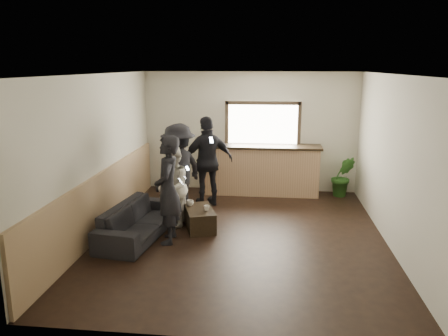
# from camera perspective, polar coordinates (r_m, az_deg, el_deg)

# --- Properties ---
(ground) EXTENTS (5.00, 6.00, 0.01)m
(ground) POSITION_cam_1_polar(r_m,az_deg,el_deg) (7.81, 2.09, -8.85)
(ground) COLOR black
(room_shell) EXTENTS (5.01, 6.01, 2.80)m
(room_shell) POSITION_cam_1_polar(r_m,az_deg,el_deg) (7.47, -3.46, 1.89)
(room_shell) COLOR silver
(room_shell) RESTS_ON ground
(bar_counter) EXTENTS (2.70, 0.68, 2.13)m
(bar_counter) POSITION_cam_1_polar(r_m,az_deg,el_deg) (10.18, 4.94, 0.19)
(bar_counter) COLOR tan
(bar_counter) RESTS_ON ground
(sofa) EXTENTS (1.05, 2.09, 0.59)m
(sofa) POSITION_cam_1_polar(r_m,az_deg,el_deg) (7.83, -11.09, -6.76)
(sofa) COLOR black
(sofa) RESTS_ON ground
(coffee_table) EXTENTS (0.72, 0.96, 0.38)m
(coffee_table) POSITION_cam_1_polar(r_m,az_deg,el_deg) (8.09, -3.19, -6.61)
(coffee_table) COLOR black
(coffee_table) RESTS_ON ground
(cup_a) EXTENTS (0.19, 0.19, 0.11)m
(cup_a) POSITION_cam_1_polar(r_m,az_deg,el_deg) (8.20, -4.48, -4.57)
(cup_a) COLOR silver
(cup_a) RESTS_ON coffee_table
(cup_b) EXTENTS (0.14, 0.14, 0.09)m
(cup_b) POSITION_cam_1_polar(r_m,az_deg,el_deg) (7.92, -2.29, -5.24)
(cup_b) COLOR silver
(cup_b) RESTS_ON coffee_table
(potted_plant) EXTENTS (0.53, 0.43, 0.94)m
(potted_plant) POSITION_cam_1_polar(r_m,az_deg,el_deg) (10.30, 15.25, -1.06)
(potted_plant) COLOR #2D6623
(potted_plant) RESTS_ON ground
(person_a) EXTENTS (0.52, 0.71, 1.83)m
(person_a) POSITION_cam_1_polar(r_m,az_deg,el_deg) (7.34, -7.34, -2.84)
(person_a) COLOR black
(person_a) RESTS_ON ground
(person_b) EXTENTS (0.63, 0.78, 1.52)m
(person_b) POSITION_cam_1_polar(r_m,az_deg,el_deg) (8.08, -6.76, -2.48)
(person_b) COLOR beige
(person_b) RESTS_ON ground
(person_c) EXTENTS (1.19, 1.36, 1.83)m
(person_c) POSITION_cam_1_polar(r_m,az_deg,el_deg) (8.75, -5.93, -0.18)
(person_c) COLOR black
(person_c) RESTS_ON ground
(person_d) EXTENTS (1.21, 0.94, 1.91)m
(person_d) POSITION_cam_1_polar(r_m,az_deg,el_deg) (9.21, -2.12, 0.85)
(person_d) COLOR black
(person_d) RESTS_ON ground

